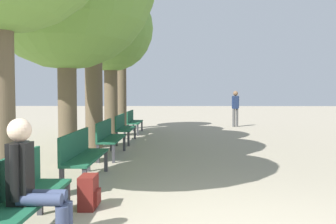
{
  "coord_description": "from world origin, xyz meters",
  "views": [
    {
      "loc": [
        -0.52,
        -3.43,
        1.47
      ],
      "look_at": [
        -0.68,
        4.5,
        1.08
      ],
      "focal_mm": 40.0,
      "sensor_mm": 36.0,
      "label": 1
    }
  ],
  "objects": [
    {
      "name": "person_seated",
      "position": [
        -1.87,
        0.01,
        0.66
      ],
      "size": [
        0.58,
        0.33,
        1.24
      ],
      "color": "#384260",
      "rests_on": "ground_plane"
    },
    {
      "name": "tree_row_4",
      "position": [
        -2.73,
        11.86,
        3.81
      ],
      "size": [
        2.22,
        2.22,
        5.03
      ],
      "color": "brown",
      "rests_on": "ground_plane"
    },
    {
      "name": "bench_row_3",
      "position": [
        -2.08,
        7.76,
        0.49
      ],
      "size": [
        0.42,
        1.74,
        0.83
      ],
      "color": "#195138",
      "rests_on": "ground_plane"
    },
    {
      "name": "bench_row_2",
      "position": [
        -2.08,
        5.23,
        0.49
      ],
      "size": [
        0.42,
        1.74,
        0.83
      ],
      "color": "#195138",
      "rests_on": "ground_plane"
    },
    {
      "name": "tree_row_3",
      "position": [
        -2.73,
        9.34,
        3.62
      ],
      "size": [
        2.91,
        2.91,
        5.13
      ],
      "color": "brown",
      "rests_on": "ground_plane"
    },
    {
      "name": "bench_row_1",
      "position": [
        -2.08,
        2.71,
        0.49
      ],
      "size": [
        0.42,
        1.74,
        0.83
      ],
      "color": "#195138",
      "rests_on": "ground_plane"
    },
    {
      "name": "bench_row_0",
      "position": [
        -2.08,
        0.18,
        0.49
      ],
      "size": [
        0.42,
        1.74,
        0.83
      ],
      "color": "#195138",
      "rests_on": "ground_plane"
    },
    {
      "name": "bench_row_4",
      "position": [
        -2.08,
        10.29,
        0.49
      ],
      "size": [
        0.42,
        1.74,
        0.83
      ],
      "color": "#195138",
      "rests_on": "ground_plane"
    },
    {
      "name": "pedestrian_near",
      "position": [
        2.12,
        13.05,
        0.91
      ],
      "size": [
        0.32,
        0.23,
        1.58
      ],
      "color": "#4C4C4C",
      "rests_on": "ground_plane"
    },
    {
      "name": "backpack",
      "position": [
        -1.63,
        1.26,
        0.21
      ],
      "size": [
        0.24,
        0.35,
        0.43
      ],
      "color": "maroon",
      "rests_on": "ground_plane"
    }
  ]
}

